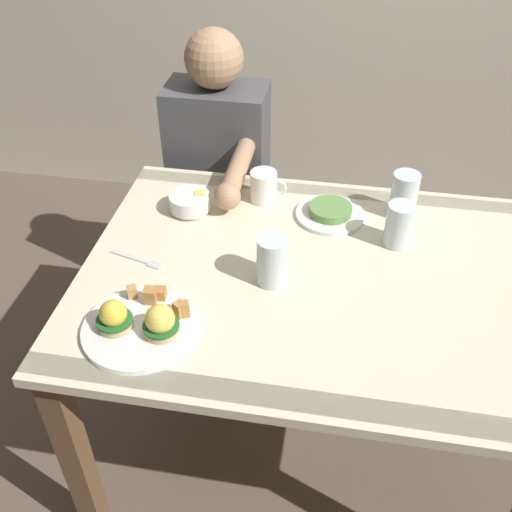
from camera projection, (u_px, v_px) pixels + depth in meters
ground_plane at (300, 441)px, 1.99m from camera, size 6.00×6.00×0.00m
dining_table at (311, 304)px, 1.59m from camera, size 1.20×0.90×0.74m
eggs_benedict_plate at (141, 323)px, 1.35m from camera, size 0.27×0.27×0.09m
fruit_bowl at (190, 202)px, 1.73m from camera, size 0.12×0.12×0.06m
coffee_mug at (264, 185)px, 1.76m from camera, size 0.11×0.08×0.09m
fork at (139, 260)px, 1.57m from camera, size 0.15×0.06×0.00m
water_glass_near at (399, 228)px, 1.59m from camera, size 0.07×0.07×0.13m
water_glass_far at (404, 197)px, 1.69m from camera, size 0.08×0.08×0.13m
water_glass_extra at (272, 264)px, 1.47m from camera, size 0.08×0.08×0.13m
side_plate at (330, 212)px, 1.72m from camera, size 0.20×0.20×0.04m
diner_person at (218, 172)px, 2.09m from camera, size 0.34×0.54×1.14m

